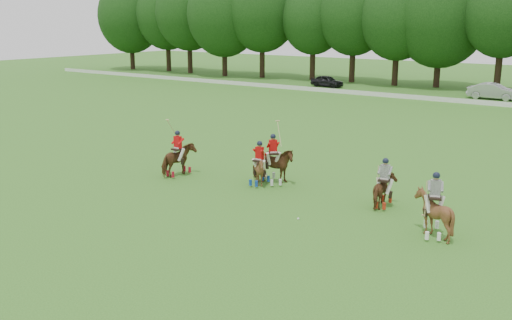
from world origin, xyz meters
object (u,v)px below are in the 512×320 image
Objects in this scene: polo_red_b at (273,166)px; car_left at (327,81)px; polo_stripe_b at (433,213)px; polo_red_a at (178,160)px; polo_stripe_a at (384,190)px; car_mid at (494,91)px; polo_ball at (298,219)px; polo_red_c at (260,170)px.

car_left is at bearing 114.98° from polo_red_b.
polo_red_a is at bearing 176.90° from polo_stripe_b.
polo_red_b is at bearing -149.40° from car_left.
car_left is 1.86× the size of polo_stripe_a.
car_left is 0.81× the size of car_mid.
polo_stripe_b is at bearing -15.22° from polo_red_b.
polo_red_b reaches higher than polo_stripe_b.
car_mid is 39.02m from polo_red_a.
polo_red_b is at bearing 134.91° from polo_ball.
car_left is 18.39m from car_mid.
car_left is at bearing 90.24° from car_mid.
polo_red_b reaches higher than polo_stripe_a.
polo_stripe_a is at bearing 143.60° from polo_stripe_b.
polo_stripe_a is (4.57, -37.28, -0.05)m from car_mid.
polo_stripe_b is (8.47, -2.30, -0.01)m from polo_red_b.
polo_stripe_a is at bearing 7.26° from polo_red_a.
polo_red_c is at bearing -150.19° from car_left.
polo_ball is (3.99, -3.06, -0.70)m from polo_red_c.
polo_stripe_a reaches higher than car_mid.
polo_stripe_b is at bearing -141.20° from car_left.
car_left is at bearing 108.15° from polo_red_a.
car_left is 43.79m from polo_stripe_a.
polo_red_c is 5.08m from polo_ball.
car_mid is at bearing -84.38° from car_left.
car_mid is at bearing 93.52° from polo_ball.
car_mid is at bearing 100.54° from polo_stripe_b.
car_left is 1.84× the size of polo_red_c.
polo_red_b is at bearing 61.30° from polo_red_c.
car_mid is 53.34× the size of polo_ball.
car_mid is at bearing 81.54° from polo_red_a.
car_mid is at bearing 87.73° from polo_red_c.
car_mid reaches higher than polo_ball.
polo_ball is (20.90, -40.67, -0.62)m from car_left.
polo_stripe_a is at bearing -142.75° from car_left.
car_left is 45.73m from polo_ball.
car_mid is at bearing 96.99° from polo_stripe_a.
polo_stripe_b is at bearing -10.86° from polo_red_c.
polo_red_a reaches higher than car_mid.
polo_stripe_b is 5.07m from polo_ball.
polo_red_b is 0.71m from polo_red_c.
polo_red_b is 32.68× the size of polo_ball.
polo_stripe_a is 0.88× the size of polo_stripe_b.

